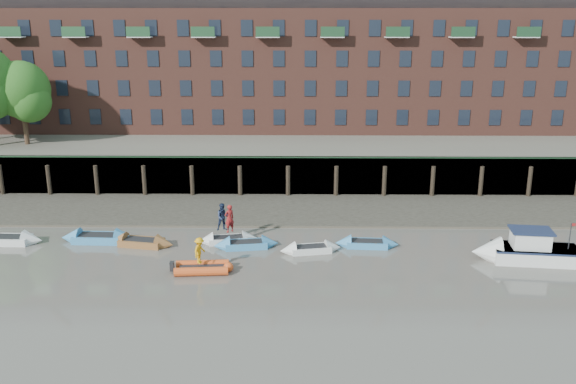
{
  "coord_description": "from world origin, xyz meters",
  "views": [
    {
      "loc": [
        2.59,
        -27.07,
        14.57
      ],
      "look_at": [
        2.11,
        12.0,
        3.2
      ],
      "focal_mm": 38.0,
      "sensor_mm": 36.0,
      "label": 1
    }
  ],
  "objects_px": {
    "rowboat_4": "(246,244)",
    "person_rib_crew": "(200,250)",
    "motor_launch": "(518,250)",
    "person_rower_b": "(223,217)",
    "rowboat_0": "(6,240)",
    "rib_tender": "(204,268)",
    "rowboat_1": "(98,238)",
    "rowboat_6": "(367,244)",
    "person_rower_a": "(229,218)",
    "rowboat_2": "(141,242)",
    "rowboat_3": "(228,240)",
    "rowboat_5": "(311,249)"
  },
  "relations": [
    {
      "from": "rowboat_4",
      "to": "person_rib_crew",
      "type": "xyz_separation_m",
      "value": [
        -2.39,
        -3.91,
        1.13
      ]
    },
    {
      "from": "motor_launch",
      "to": "person_rower_b",
      "type": "relative_size",
      "value": 3.54
    },
    {
      "from": "rowboat_0",
      "to": "rib_tender",
      "type": "bearing_deg",
      "value": -16.79
    },
    {
      "from": "rowboat_0",
      "to": "rowboat_1",
      "type": "bearing_deg",
      "value": 4.81
    },
    {
      "from": "person_rower_b",
      "to": "rowboat_4",
      "type": "bearing_deg",
      "value": -54.53
    },
    {
      "from": "rowboat_0",
      "to": "rowboat_1",
      "type": "distance_m",
      "value": 6.0
    },
    {
      "from": "rowboat_6",
      "to": "person_rower_a",
      "type": "height_order",
      "value": "person_rower_a"
    },
    {
      "from": "rowboat_1",
      "to": "rib_tender",
      "type": "relative_size",
      "value": 1.44
    },
    {
      "from": "rowboat_1",
      "to": "rowboat_0",
      "type": "bearing_deg",
      "value": -174.53
    },
    {
      "from": "rowboat_2",
      "to": "person_rower_a",
      "type": "bearing_deg",
      "value": 16.8
    },
    {
      "from": "rowboat_4",
      "to": "person_rower_a",
      "type": "height_order",
      "value": "person_rower_a"
    },
    {
      "from": "rowboat_4",
      "to": "rowboat_0",
      "type": "bearing_deg",
      "value": 169.56
    },
    {
      "from": "rowboat_3",
      "to": "rowboat_1",
      "type": "bearing_deg",
      "value": 169.16
    },
    {
      "from": "motor_launch",
      "to": "person_rower_a",
      "type": "height_order",
      "value": "person_rower_a"
    },
    {
      "from": "rowboat_2",
      "to": "rowboat_4",
      "type": "distance_m",
      "value": 6.91
    },
    {
      "from": "rowboat_1",
      "to": "person_rib_crew",
      "type": "xyz_separation_m",
      "value": [
        7.58,
        -4.87,
        1.09
      ]
    },
    {
      "from": "rowboat_4",
      "to": "person_rib_crew",
      "type": "bearing_deg",
      "value": -129.73
    },
    {
      "from": "rowboat_6",
      "to": "rib_tender",
      "type": "bearing_deg",
      "value": -153.89
    },
    {
      "from": "rowboat_6",
      "to": "motor_launch",
      "type": "distance_m",
      "value": 9.31
    },
    {
      "from": "rowboat_5",
      "to": "person_rower_b",
      "type": "relative_size",
      "value": 2.22
    },
    {
      "from": "rowboat_5",
      "to": "rowboat_2",
      "type": "bearing_deg",
      "value": 164.05
    },
    {
      "from": "person_rib_crew",
      "to": "person_rower_b",
      "type": "bearing_deg",
      "value": 11.91
    },
    {
      "from": "rowboat_4",
      "to": "rowboat_6",
      "type": "xyz_separation_m",
      "value": [
        7.89,
        0.26,
        -0.0
      ]
    },
    {
      "from": "motor_launch",
      "to": "person_rib_crew",
      "type": "relative_size",
      "value": 4.15
    },
    {
      "from": "rowboat_1",
      "to": "person_rower_b",
      "type": "distance_m",
      "value": 8.5
    },
    {
      "from": "rowboat_4",
      "to": "motor_launch",
      "type": "height_order",
      "value": "motor_launch"
    },
    {
      "from": "rowboat_6",
      "to": "rowboat_4",
      "type": "bearing_deg",
      "value": -174.57
    },
    {
      "from": "rowboat_2",
      "to": "rowboat_3",
      "type": "xyz_separation_m",
      "value": [
        5.62,
        0.64,
        -0.02
      ]
    },
    {
      "from": "motor_launch",
      "to": "person_rower_a",
      "type": "relative_size",
      "value": 3.51
    },
    {
      "from": "rowboat_0",
      "to": "rowboat_6",
      "type": "relative_size",
      "value": 1.16
    },
    {
      "from": "person_rower_a",
      "to": "motor_launch",
      "type": "bearing_deg",
      "value": 133.34
    },
    {
      "from": "rowboat_1",
      "to": "motor_launch",
      "type": "distance_m",
      "value": 27.05
    },
    {
      "from": "rowboat_5",
      "to": "person_rib_crew",
      "type": "relative_size",
      "value": 2.6
    },
    {
      "from": "rowboat_6",
      "to": "person_rower_a",
      "type": "bearing_deg",
      "value": 179.63
    },
    {
      "from": "motor_launch",
      "to": "person_rib_crew",
      "type": "bearing_deg",
      "value": 12.12
    },
    {
      "from": "rowboat_0",
      "to": "rowboat_6",
      "type": "distance_m",
      "value": 23.85
    },
    {
      "from": "person_rower_a",
      "to": "person_rower_b",
      "type": "xyz_separation_m",
      "value": [
        -0.46,
        0.34,
        -0.01
      ]
    },
    {
      "from": "rowboat_5",
      "to": "rib_tender",
      "type": "bearing_deg",
      "value": -164.06
    },
    {
      "from": "person_rower_b",
      "to": "rowboat_2",
      "type": "bearing_deg",
      "value": 172.64
    },
    {
      "from": "rowboat_5",
      "to": "rowboat_6",
      "type": "relative_size",
      "value": 0.98
    },
    {
      "from": "rowboat_1",
      "to": "person_rower_b",
      "type": "bearing_deg",
      "value": 3.69
    },
    {
      "from": "rowboat_5",
      "to": "person_rib_crew",
      "type": "distance_m",
      "value": 7.4
    },
    {
      "from": "rowboat_0",
      "to": "rowboat_4",
      "type": "xyz_separation_m",
      "value": [
        15.97,
        -0.59,
        -0.03
      ]
    },
    {
      "from": "rowboat_0",
      "to": "person_rower_a",
      "type": "bearing_deg",
      "value": 2.39
    },
    {
      "from": "motor_launch",
      "to": "rowboat_4",
      "type": "bearing_deg",
      "value": -0.28
    },
    {
      "from": "rowboat_0",
      "to": "rowboat_2",
      "type": "height_order",
      "value": "rowboat_0"
    },
    {
      "from": "motor_launch",
      "to": "person_rib_crew",
      "type": "distance_m",
      "value": 19.41
    },
    {
      "from": "person_rower_a",
      "to": "rib_tender",
      "type": "bearing_deg",
      "value": 40.31
    },
    {
      "from": "rowboat_3",
      "to": "rowboat_4",
      "type": "relative_size",
      "value": 0.94
    },
    {
      "from": "motor_launch",
      "to": "person_rib_crew",
      "type": "xyz_separation_m",
      "value": [
        -19.3,
        -1.93,
        0.67
      ]
    }
  ]
}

